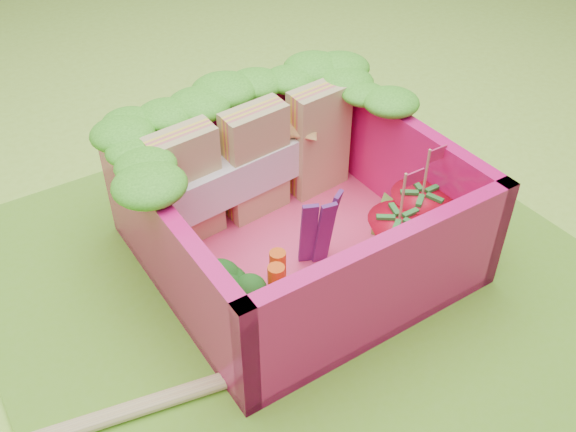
# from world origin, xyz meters

# --- Properties ---
(ground) EXTENTS (14.00, 14.00, 0.00)m
(ground) POSITION_xyz_m (0.00, 0.00, 0.00)
(ground) COLOR #A0D93D
(ground) RESTS_ON ground
(placemat) EXTENTS (2.60, 2.60, 0.03)m
(placemat) POSITION_xyz_m (0.00, 0.00, 0.01)
(placemat) COLOR #6BB027
(placemat) RESTS_ON ground
(bento_floor) EXTENTS (1.30, 1.30, 0.05)m
(bento_floor) POSITION_xyz_m (0.08, 0.13, 0.06)
(bento_floor) COLOR #EE3C6F
(bento_floor) RESTS_ON placemat
(bento_box) EXTENTS (1.30, 1.30, 0.55)m
(bento_box) POSITION_xyz_m (0.08, 0.13, 0.31)
(bento_box) COLOR #DE126B
(bento_box) RESTS_ON placemat
(lettuce_ruffle) EXTENTS (1.43, 0.77, 0.11)m
(lettuce_ruffle) POSITION_xyz_m (0.08, 0.59, 0.64)
(lettuce_ruffle) COLOR #338C19
(lettuce_ruffle) RESTS_ON bento_box
(sandwich_stack) EXTENTS (1.07, 0.27, 0.57)m
(sandwich_stack) POSITION_xyz_m (0.09, 0.48, 0.36)
(sandwich_stack) COLOR tan
(sandwich_stack) RESTS_ON bento_floor
(broccoli) EXTENTS (0.32, 0.32, 0.27)m
(broccoli) POSITION_xyz_m (-0.41, -0.16, 0.27)
(broccoli) COLOR #72AA52
(broccoli) RESTS_ON bento_floor
(carrot_sticks) EXTENTS (0.13, 0.16, 0.29)m
(carrot_sticks) POSITION_xyz_m (-0.20, -0.16, 0.22)
(carrot_sticks) COLOR orange
(carrot_sticks) RESTS_ON bento_floor
(purple_wedges) EXTENTS (0.18, 0.08, 0.38)m
(purple_wedges) POSITION_xyz_m (0.11, -0.02, 0.27)
(purple_wedges) COLOR #4C1A5C
(purple_wedges) RESTS_ON bento_floor
(strawberry_left) EXTENTS (0.28, 0.28, 0.52)m
(strawberry_left) POSITION_xyz_m (0.38, -0.23, 0.22)
(strawberry_left) COLOR red
(strawberry_left) RESTS_ON bento_floor
(strawberry_right) EXTENTS (0.28, 0.28, 0.52)m
(strawberry_right) POSITION_xyz_m (0.57, -0.16, 0.23)
(strawberry_right) COLOR red
(strawberry_right) RESTS_ON bento_floor
(snap_peas) EXTENTS (0.32, 0.42, 0.05)m
(snap_peas) POSITION_xyz_m (0.58, -0.02, 0.11)
(snap_peas) COLOR #5EBF3C
(snap_peas) RESTS_ON bento_floor
(chopsticks) EXTENTS (2.27, 0.51, 0.05)m
(chopsticks) POSITION_xyz_m (-1.03, -0.25, 0.05)
(chopsticks) COLOR #E4CE7D
(chopsticks) RESTS_ON placemat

